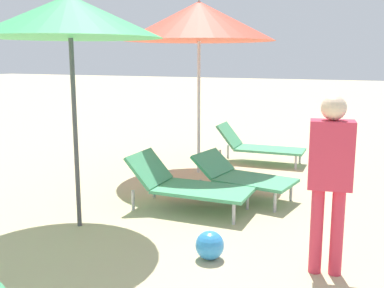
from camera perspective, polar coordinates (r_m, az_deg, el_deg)
umbrella_second at (r=5.04m, az=-15.00°, el=15.07°), size 1.93×1.93×2.55m
lounger_second_shoreside at (r=5.64m, az=-0.65°, el=-5.01°), size 1.52×0.73×0.67m
umbrella_farthest at (r=7.31m, az=0.88°, el=15.05°), size 2.37×2.37×2.77m
lounger_farthest_shoreside at (r=8.21m, az=8.19°, el=-0.20°), size 1.55×0.68×0.69m
lounger_farthest_inland at (r=6.09m, az=6.33°, el=-3.97°), size 1.37×0.82×0.58m
person_walking_near at (r=4.00m, az=16.86°, el=-3.00°), size 0.39×0.28×1.56m
beach_ball at (r=4.36m, az=2.23°, el=-12.51°), size 0.27×0.27×0.27m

